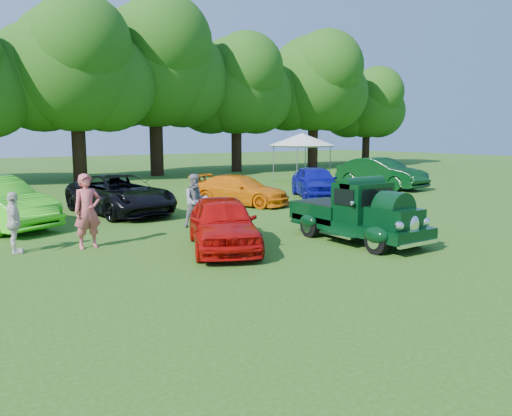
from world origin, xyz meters
TOP-DOWN VIEW (x-y plane):
  - ground at (0.00, 0.00)m, footprint 120.00×120.00m
  - hero_pickup at (1.81, 0.17)m, footprint 1.98×4.25m
  - red_convertible at (-1.78, 1.45)m, footprint 3.13×4.36m
  - back_car_black at (-2.01, 8.62)m, footprint 3.10×5.53m
  - back_car_orange at (3.00, 8.10)m, footprint 3.55×4.63m
  - back_car_blue at (7.24, 8.15)m, footprint 3.64×4.70m
  - back_car_green at (12.91, 9.19)m, footprint 2.33×5.24m
  - spectator_pink at (-4.65, 3.52)m, footprint 0.74×0.51m
  - spectator_grey at (-0.91, 4.61)m, footprint 0.96×0.82m
  - spectator_white at (-6.35, 3.96)m, footprint 0.49×0.95m
  - canopy_tent at (11.38, 14.22)m, footprint 4.23×4.23m
  - tree_line at (-0.73, 23.89)m, footprint 64.63×10.89m

SIDE VIEW (x-z plane):
  - ground at x=0.00m, z-range 0.00..0.00m
  - back_car_orange at x=3.00m, z-range 0.00..1.25m
  - red_convertible at x=-1.78m, z-range 0.00..1.38m
  - hero_pickup at x=1.81m, z-range -0.11..1.55m
  - back_car_black at x=-2.01m, z-range 0.00..1.46m
  - back_car_blue at x=7.24m, z-range 0.00..1.50m
  - spectator_white at x=-6.35m, z-range 0.00..1.56m
  - back_car_green at x=12.91m, z-range 0.00..1.67m
  - spectator_grey at x=-0.91m, z-range 0.00..1.72m
  - spectator_pink at x=-4.65m, z-range 0.00..1.96m
  - canopy_tent at x=11.38m, z-range 1.12..4.14m
  - tree_line at x=-0.73m, z-range 0.97..13.05m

